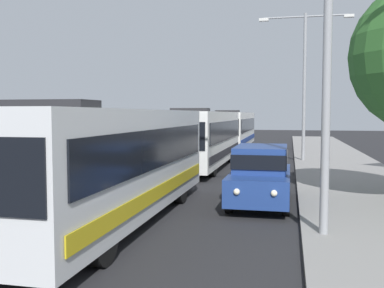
# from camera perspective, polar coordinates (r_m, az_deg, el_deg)

# --- Properties ---
(bus_lead) EXTENTS (2.58, 10.52, 3.21)m
(bus_lead) POSITION_cam_1_polar(r_m,az_deg,el_deg) (11.89, -10.15, -2.13)
(bus_lead) COLOR silver
(bus_lead) RESTS_ON ground_plane
(bus_second_in_line) EXTENTS (2.58, 11.07, 3.21)m
(bus_second_in_line) POSITION_cam_1_polar(r_m,az_deg,el_deg) (23.83, 1.53, 0.95)
(bus_second_in_line) COLOR silver
(bus_second_in_line) RESTS_ON ground_plane
(bus_middle) EXTENTS (2.58, 11.97, 3.21)m
(bus_middle) POSITION_cam_1_polar(r_m,az_deg,el_deg) (36.40, 5.42, 1.98)
(bus_middle) COLOR silver
(bus_middle) RESTS_ON ground_plane
(white_suv) EXTENTS (1.86, 4.55, 1.90)m
(white_suv) POSITION_cam_1_polar(r_m,az_deg,el_deg) (14.31, 8.98, -3.75)
(white_suv) COLOR navy
(white_suv) RESTS_ON ground_plane
(box_truck_oncoming) EXTENTS (2.35, 6.88, 3.15)m
(box_truck_oncoming) POSITION_cam_1_polar(r_m,az_deg,el_deg) (35.91, -0.04, 1.98)
(box_truck_oncoming) COLOR maroon
(box_truck_oncoming) RESTS_ON ground_plane
(streetlamp_near) EXTENTS (5.64, 0.28, 8.20)m
(streetlamp_near) POSITION_cam_1_polar(r_m,az_deg,el_deg) (10.70, 17.35, 15.76)
(streetlamp_near) COLOR gray
(streetlamp_near) RESTS_ON sidewalk
(streetlamp_mid) EXTENTS (5.44, 0.28, 8.75)m
(streetlamp_mid) POSITION_cam_1_polar(r_m,az_deg,el_deg) (27.26, 14.49, 9.09)
(streetlamp_mid) COLOR gray
(streetlamp_mid) RESTS_ON sidewalk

